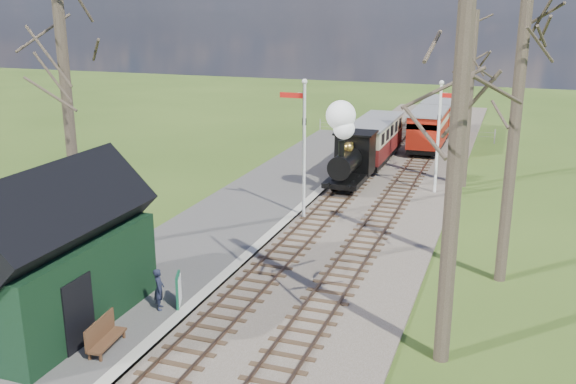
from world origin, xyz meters
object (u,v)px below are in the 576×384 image
Objects in this scene: locomotive at (349,150)px; coach at (374,138)px; semaphore_far at (440,129)px; person at (159,289)px; bench at (103,335)px; red_carriage_a at (428,130)px; sign_board at (179,290)px; semaphore_near at (303,139)px; station_shed at (53,256)px; red_carriage_b at (439,116)px.

locomotive is 6.09m from coach.
person is (-6.34, -16.26, -2.50)m from semaphore_far.
person is (0.22, 2.59, 0.26)m from bench.
coach is 4.88× the size of bench.
red_carriage_a is at bearing 100.57° from semaphore_far.
sign_board is at bearing -75.57° from person.
semaphore_near is 5.52m from locomotive.
coach reaches higher than bench.
bench is (2.12, -0.85, -1.67)m from station_shed.
semaphore_near is at bearing -31.63° from person.
coach is 1.42× the size of red_carriage_a.
semaphore_near reaches higher than person.
red_carriage_b reaches higher than person.
person is (-0.46, -0.38, 0.13)m from sign_board.
station_shed reaches higher than coach.
locomotive is 3.54× the size of person.
semaphore_near is 16.00m from red_carriage_a.
semaphore_near reaches higher than red_carriage_a.
red_carriage_a is 28.77m from bench.
red_carriage_b is at bearing 90.00° from red_carriage_a.
red_carriage_a is (6.90, 27.50, -0.74)m from station_shed.
person is at bearing 36.75° from station_shed.
semaphore_near is 7.91m from semaphore_far.
station_shed is at bearing 158.22° from bench.
semaphore_near reaches higher than red_carriage_b.
sign_board is 3.04m from bench.
red_carriage_a is at bearing -35.04° from person.
semaphore_near is at bearing -102.26° from red_carriage_a.
red_carriage_b is (0.00, 5.50, 0.00)m from red_carriage_a.
semaphore_near is 5.88× the size of sign_board.
semaphore_far is (8.67, 18.00, 1.08)m from station_shed.
person is at bearing -140.58° from sign_board.
locomotive reaches higher than bench.
red_carriage_b is at bearing 80.89° from semaphore_near.
semaphore_far is at bearing -79.43° from red_carriage_a.
sign_board is (-1.50, -21.21, -0.83)m from coach.
station_shed is 1.21× the size of red_carriage_a.
station_shed is at bearing -106.38° from semaphore_near.
red_carriage_b is at bearing 74.95° from coach.
red_carriage_a is 25.73m from sign_board.
person is at bearing -95.19° from coach.
locomotive is at bearing -99.42° from red_carriage_b.
station_shed is 4.81× the size of person.
red_carriage_a is 4.93× the size of sign_board.
bench is (-2.17, -18.11, -1.53)m from locomotive.
semaphore_near is at bearing -99.11° from red_carriage_b.
semaphore_far is 1.23× the size of locomotive.
locomotive is 3.05× the size of bench.
station_shed is 5.96× the size of sign_board.
coach is at bearing 79.56° from station_shed.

